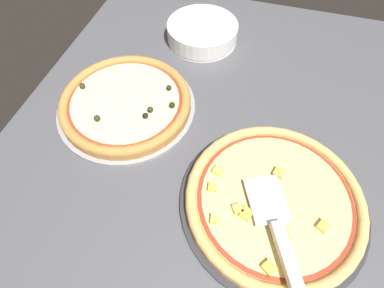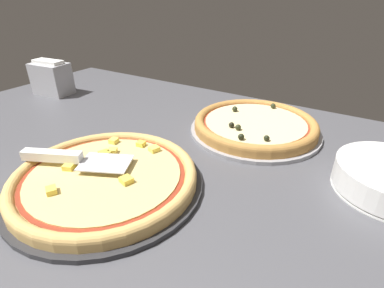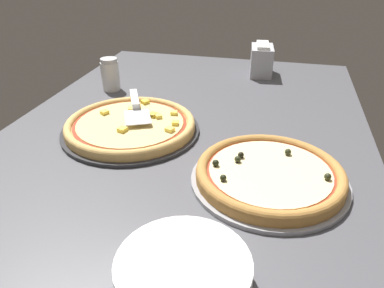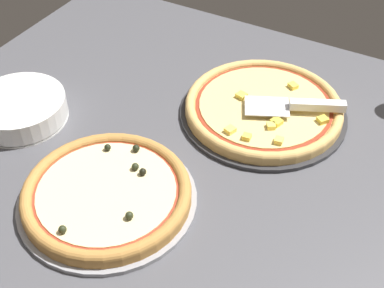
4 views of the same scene
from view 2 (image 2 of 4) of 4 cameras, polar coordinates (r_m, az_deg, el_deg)
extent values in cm
cube|color=#4C4C51|center=(75.19, -8.83, -2.74)|extent=(155.38, 103.82, 3.60)
cylinder|color=#2D2D30|center=(63.68, -16.00, -7.38)|extent=(39.10, 39.10, 1.00)
cylinder|color=#DBAD60|center=(62.94, -16.15, -6.39)|extent=(36.75, 36.75, 1.68)
torus|color=#DBAD60|center=(62.48, -16.26, -5.75)|extent=(36.75, 36.75, 2.24)
cylinder|color=maroon|center=(62.44, -16.27, -5.69)|extent=(31.94, 31.94, 0.15)
cylinder|color=#E5C67A|center=(62.38, -16.28, -5.60)|extent=(30.14, 30.14, 0.40)
cube|color=#F9E05B|center=(68.92, -14.88, -1.27)|extent=(2.54, 2.54, 1.05)
cube|color=#F4D64C|center=(65.96, -22.37, -3.99)|extent=(2.74, 2.77, 1.05)
cube|color=#F9E05B|center=(67.93, -7.22, -0.93)|extent=(2.50, 2.64, 1.05)
cube|color=#F4D64C|center=(70.56, -9.69, 0.04)|extent=(1.99, 1.93, 1.05)
cube|color=#F4D64C|center=(60.07, -25.22, -7.98)|extent=(2.75, 2.62, 1.05)
cube|color=#F4D64C|center=(58.42, -12.41, -6.71)|extent=(2.70, 2.58, 1.05)
cube|color=yellow|center=(71.68, -24.32, -1.78)|extent=(2.95, 2.98, 1.05)
cube|color=#F9E05B|center=(73.31, -14.68, 0.61)|extent=(2.01, 2.14, 1.05)
cube|color=yellow|center=(68.22, -16.28, -1.79)|extent=(2.84, 2.78, 1.05)
cylinder|color=#939399|center=(85.02, 11.82, 2.54)|extent=(35.53, 35.53, 1.00)
cylinder|color=#B77F3D|center=(84.43, 11.92, 3.42)|extent=(33.40, 33.40, 1.86)
torus|color=#B77F3D|center=(84.06, 11.98, 3.99)|extent=(33.40, 33.40, 2.50)
cylinder|color=#A33823|center=(84.03, 11.98, 4.04)|extent=(29.03, 29.03, 0.15)
cylinder|color=beige|center=(83.98, 11.99, 4.12)|extent=(27.38, 27.38, 0.40)
sphere|color=#282D19|center=(94.18, 15.19, 7.03)|extent=(1.52, 1.52, 1.52)
sphere|color=#282D19|center=(77.68, 8.78, 3.17)|extent=(1.50, 1.50, 1.50)
sphere|color=black|center=(72.82, 9.34, 1.37)|extent=(1.53, 1.53, 1.53)
sphere|color=#282D19|center=(89.41, 8.15, 6.63)|extent=(1.55, 1.55, 1.55)
sphere|color=black|center=(73.53, 14.02, 1.09)|extent=(1.41, 1.41, 1.41)
sphere|color=black|center=(78.84, 7.54, 3.62)|extent=(1.46, 1.46, 1.46)
cube|color=silver|center=(63.54, -16.15, -3.45)|extent=(12.14, 10.75, 0.24)
cube|color=white|center=(68.15, -25.11, -2.03)|extent=(12.35, 7.36, 2.00)
cube|color=#B2B2B7|center=(124.17, -25.16, 11.17)|extent=(14.23, 9.81, 11.28)
cube|color=white|center=(122.78, -25.76, 13.93)|extent=(11.82, 5.83, 1.20)
camera|label=1|loc=(0.85, -34.65, 40.28)|focal=28.00mm
camera|label=3|loc=(0.88, 71.52, 18.95)|focal=35.00mm
camera|label=4|loc=(1.53, 2.27, 44.73)|focal=50.00mm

